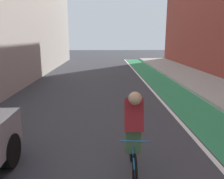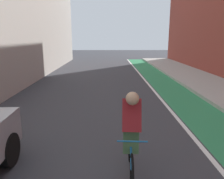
% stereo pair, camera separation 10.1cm
% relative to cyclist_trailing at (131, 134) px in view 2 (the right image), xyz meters
% --- Properties ---
extents(ground_plane, '(78.49, 78.49, 0.00)m').
position_rel_cyclist_trailing_xyz_m(ground_plane, '(-0.40, 2.22, -0.81)').
color(ground_plane, '#38383D').
extents(bike_lane_paint, '(1.60, 35.68, 0.00)m').
position_rel_cyclist_trailing_xyz_m(bike_lane_paint, '(2.65, 4.22, -0.81)').
color(bike_lane_paint, '#2D8451').
rests_on(bike_lane_paint, ground).
extents(lane_divider_stripe, '(0.12, 35.68, 0.00)m').
position_rel_cyclist_trailing_xyz_m(lane_divider_stripe, '(1.75, 4.22, -0.81)').
color(lane_divider_stripe, white).
rests_on(lane_divider_stripe, ground).
extents(cyclist_trailing, '(0.48, 1.74, 1.62)m').
position_rel_cyclist_trailing_xyz_m(cyclist_trailing, '(0.00, 0.00, 0.00)').
color(cyclist_trailing, black).
rests_on(cyclist_trailing, ground).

